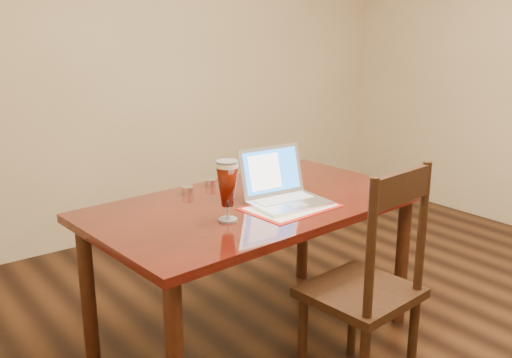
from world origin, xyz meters
TOP-DOWN VIEW (x-y plane):
  - dining_table at (-0.52, 0.65)m, footprint 1.71×1.03m
  - dining_chair at (-0.37, 0.02)m, footprint 0.49×0.47m

SIDE VIEW (x-z plane):
  - dining_chair at x=-0.37m, z-range -0.03..1.04m
  - dining_table at x=-0.52m, z-range 0.16..1.22m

